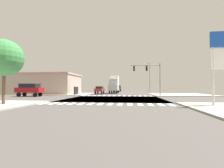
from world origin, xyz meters
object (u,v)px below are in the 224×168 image
Objects in this scene: suv_nearside_1 at (119,88)px; sedan_trailing_2 at (100,89)px; suv_farside_2 at (30,89)px; box_truck_leading_1 at (114,84)px; traffic_signal_mast at (148,72)px; sidewalk_tree at (4,58)px; gas_station_sign at (220,56)px; bank_building at (44,84)px; street_lamp at (149,75)px; sedan_queued_1 at (116,89)px.

sedan_trailing_2 is at bearing 82.75° from suv_nearside_1.
box_truck_leading_1 reaches higher than suv_farside_2.
traffic_signal_mast is 22.98m from sidewalk_tree.
suv_nearside_1 is at bearing 104.70° from gas_station_sign.
suv_nearside_1 is at bearing -97.25° from sedan_trailing_2.
traffic_signal_mast is at bearing -12.58° from bank_building.
traffic_signal_mast is at bearing 48.12° from sidewalk_tree.
sedan_queued_1 is at bearing 141.50° from street_lamp.
gas_station_sign is 1.54× the size of sedan_trailing_2.
suv_nearside_1 reaches higher than sedan_trailing_2.
suv_farside_2 is (-6.33, 13.17, -3.06)m from sidewalk_tree.
suv_nearside_1 is (-7.84, 30.50, -3.23)m from traffic_signal_mast.
suv_nearside_1 is (7.50, 47.60, -3.06)m from sidewalk_tree.
sedan_trailing_2 is (10.83, 10.86, -0.28)m from suv_farside_2.
suv_farside_2 is at bearing -73.69° from bank_building.
suv_farside_2 reaches higher than sedan_trailing_2.
street_lamp is at bearing 178.10° from box_truck_leading_1.
gas_station_sign reaches higher than box_truck_leading_1.
gas_station_sign is 47.97m from suv_nearside_1.
bank_building is at bearing 23.06° from box_truck_leading_1.
bank_building reaches higher than sedan_queued_1.
street_lamp reaches higher than suv_farside_2.
sedan_queued_1 is 7.33m from box_truck_leading_1.
traffic_signal_mast is 1.02× the size of sidewalk_tree.
suv_nearside_1 is 1.07× the size of sedan_trailing_2.
gas_station_sign is 0.92× the size of box_truck_leading_1.
street_lamp reaches higher than traffic_signal_mast.
street_lamp is at bearing 14.54° from bank_building.
box_truck_leading_1 is at bearing 122.08° from traffic_signal_mast.
suv_nearside_1 is (-12.15, 46.30, -3.10)m from gas_station_sign.
suv_nearside_1 and suv_farside_2 have the same top height.
box_truck_leading_1 is at bearing 113.22° from gas_station_sign.
sidewalk_tree is 48.29m from suv_nearside_1.
suv_nearside_1 is at bearing -90.00° from sedan_queued_1.
suv_farside_2 is at bearing 45.08° from sedan_trailing_2.
sedan_queued_1 is (7.50, 36.80, -3.34)m from sidewalk_tree.
bank_building is (-26.01, -6.75, -2.45)m from street_lamp.
traffic_signal_mast is 1.37× the size of suv_nearside_1.
sedan_trailing_2 is (-15.15, 22.73, -3.38)m from gas_station_sign.
suv_farside_2 is 1.07× the size of sedan_trailing_2.
traffic_signal_mast is at bearing 122.08° from box_truck_leading_1.
traffic_signal_mast is 14.90m from box_truck_leading_1.
sedan_trailing_2 is at bearing -157.02° from street_lamp.
traffic_signal_mast is 31.65m from suv_nearside_1.
traffic_signal_mast is 0.76× the size of street_lamp.
box_truck_leading_1 is 6.50m from sedan_trailing_2.
traffic_signal_mast is 0.36× the size of bank_building.
suv_nearside_1 is 1.07× the size of sedan_queued_1.
street_lamp reaches higher than bank_building.
street_lamp is 1.79× the size of suv_farside_2.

